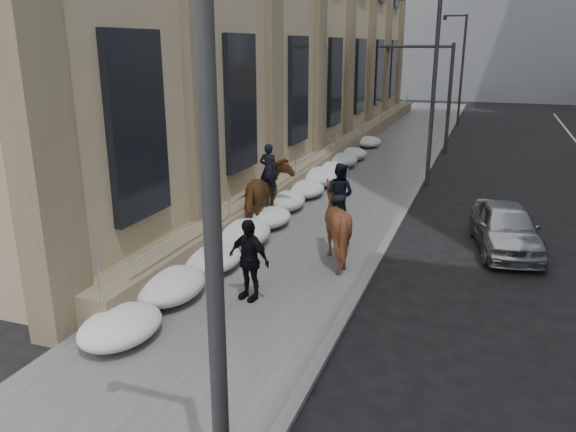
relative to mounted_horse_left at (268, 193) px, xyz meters
The scene contains 13 objects.
ground 6.43m from the mounted_horse_left, 76.95° to the right, with size 140.00×140.00×0.00m, color black.
sidewalk 4.27m from the mounted_horse_left, 69.68° to the left, with size 5.00×80.00×0.12m, color #4D4D50.
curb 5.70m from the mounted_horse_left, 43.58° to the left, with size 0.24×80.00×0.12m, color slate.
bg_building_far 66.59m from the mounted_horse_left, 93.97° to the left, with size 24.00×12.00×20.00m, color gray.
streetlight_near 13.28m from the mounted_horse_left, 71.08° to the right, with size 1.71×0.24×8.00m.
streetlight_mid 9.50m from the mounted_horse_left, 62.05° to the left, with size 1.71×0.24×8.00m.
streetlight_far 28.36m from the mounted_horse_left, 81.49° to the left, with size 1.71×0.24×8.00m.
traffic_signal 16.47m from the mounted_horse_left, 77.55° to the left, with size 4.10×0.22×6.00m.
snow_bank 2.10m from the mounted_horse_left, 89.86° to the left, with size 1.70×18.10×0.76m.
mounted_horse_left is the anchor object (origin of this frame).
mounted_horse_right 3.76m from the mounted_horse_left, 38.27° to the right, with size 2.22×2.36×2.73m.
pedestrian 5.72m from the mounted_horse_left, 72.74° to the right, with size 1.15×0.48×1.96m, color black.
car_silver 7.45m from the mounted_horse_left, ahead, with size 1.69×4.21×1.43m, color #96999D.
Camera 1 is at (5.26, -10.47, 5.89)m, focal length 35.00 mm.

